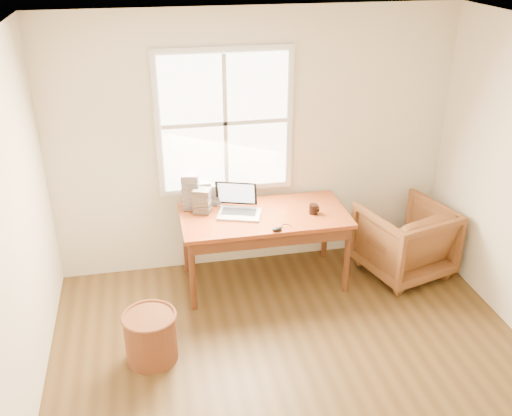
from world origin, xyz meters
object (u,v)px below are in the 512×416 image
Objects in this scene: desk at (264,216)px; laptop at (239,199)px; armchair at (404,240)px; wicker_stool at (151,337)px; cd_stack_a at (203,194)px; coffee_mug at (313,209)px.

desk is 0.30m from laptop.
armchair reaches higher than wicker_stool.
armchair is 3.28× the size of cd_stack_a.
desk is 1.48m from armchair.
armchair is 8.66× the size of coffee_mug.
desk is 3.45× the size of laptop.
cd_stack_a is (-1.00, 0.39, 0.08)m from coffee_mug.
laptop is at bearing 174.85° from desk.
desk is at bearing -20.40° from armchair.
laptop reaches higher than coffee_mug.
wicker_stool is at bearing -115.67° from cd_stack_a.
desk is at bearing -176.54° from coffee_mug.
wicker_stool is (-1.15, -0.96, -0.52)m from desk.
cd_stack_a is at bearing 172.62° from coffee_mug.
cd_stack_a reaches higher than coffee_mug.
desk is at bearing -29.47° from cd_stack_a.
armchair is 2.08m from cd_stack_a.
coffee_mug is at bearing 9.76° from laptop.
armchair is (1.43, -0.12, -0.36)m from desk.
cd_stack_a is at bearing 64.33° from wicker_stool.
coffee_mug is at bearing -17.56° from armchair.
laptop reaches higher than cd_stack_a.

